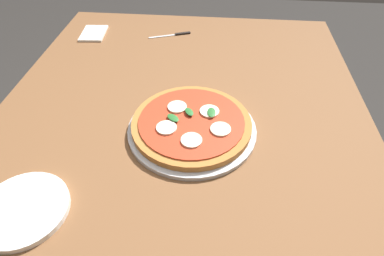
{
  "coord_description": "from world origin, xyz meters",
  "views": [
    {
      "loc": [
        0.65,
        0.1,
        1.37
      ],
      "look_at": [
        0.02,
        0.04,
        0.79
      ],
      "focal_mm": 30.13,
      "sensor_mm": 36.0,
      "label": 1
    }
  ],
  "objects_px": {
    "serving_tray": "(192,129)",
    "knife": "(175,35)",
    "pizza": "(192,123)",
    "plate_white": "(23,209)",
    "napkin": "(94,33)",
    "dining_table": "(180,149)"
  },
  "relations": [
    {
      "from": "dining_table",
      "to": "pizza",
      "type": "height_order",
      "value": "pizza"
    },
    {
      "from": "pizza",
      "to": "knife",
      "type": "bearing_deg",
      "value": -167.89
    },
    {
      "from": "dining_table",
      "to": "plate_white",
      "type": "relative_size",
      "value": 7.35
    },
    {
      "from": "plate_white",
      "to": "napkin",
      "type": "bearing_deg",
      "value": -172.32
    },
    {
      "from": "pizza",
      "to": "napkin",
      "type": "distance_m",
      "value": 0.68
    },
    {
      "from": "pizza",
      "to": "plate_white",
      "type": "height_order",
      "value": "pizza"
    },
    {
      "from": "pizza",
      "to": "plate_white",
      "type": "xyz_separation_m",
      "value": [
        0.29,
        -0.33,
        -0.02
      ]
    },
    {
      "from": "dining_table",
      "to": "plate_white",
      "type": "bearing_deg",
      "value": -44.28
    },
    {
      "from": "dining_table",
      "to": "plate_white",
      "type": "height_order",
      "value": "plate_white"
    },
    {
      "from": "dining_table",
      "to": "pizza",
      "type": "bearing_deg",
      "value": 66.3
    },
    {
      "from": "serving_tray",
      "to": "pizza",
      "type": "distance_m",
      "value": 0.02
    },
    {
      "from": "dining_table",
      "to": "serving_tray",
      "type": "height_order",
      "value": "serving_tray"
    },
    {
      "from": "napkin",
      "to": "knife",
      "type": "distance_m",
      "value": 0.32
    },
    {
      "from": "dining_table",
      "to": "knife",
      "type": "height_order",
      "value": "knife"
    },
    {
      "from": "plate_white",
      "to": "serving_tray",
      "type": "bearing_deg",
      "value": 130.3
    },
    {
      "from": "dining_table",
      "to": "napkin",
      "type": "relative_size",
      "value": 10.84
    },
    {
      "from": "plate_white",
      "to": "napkin",
      "type": "xyz_separation_m",
      "value": [
        -0.8,
        -0.11,
        -0.0
      ]
    },
    {
      "from": "knife",
      "to": "serving_tray",
      "type": "bearing_deg",
      "value": 12.18
    },
    {
      "from": "knife",
      "to": "pizza",
      "type": "bearing_deg",
      "value": 12.11
    },
    {
      "from": "knife",
      "to": "dining_table",
      "type": "bearing_deg",
      "value": 8.61
    },
    {
      "from": "serving_tray",
      "to": "knife",
      "type": "height_order",
      "value": "serving_tray"
    },
    {
      "from": "pizza",
      "to": "knife",
      "type": "xyz_separation_m",
      "value": [
        -0.54,
        -0.12,
        -0.02
      ]
    }
  ]
}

